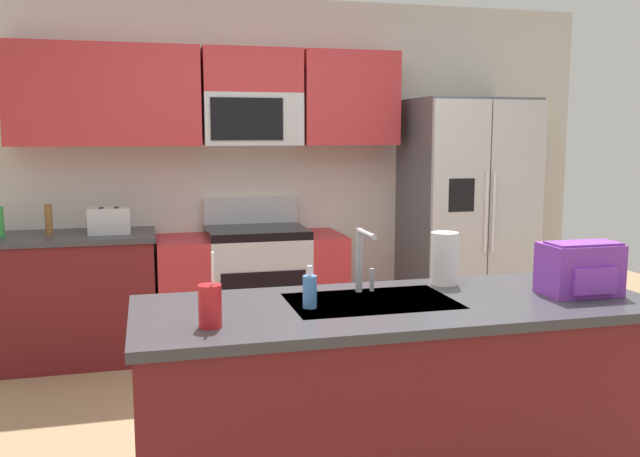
# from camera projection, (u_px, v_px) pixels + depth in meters

# --- Properties ---
(ground_plane) EXTENTS (9.00, 9.00, 0.00)m
(ground_plane) POSITION_uv_depth(u_px,v_px,m) (347.00, 450.00, 3.44)
(ground_plane) COLOR #997A56
(ground_plane) RESTS_ON ground
(kitchen_wall_unit) EXTENTS (5.20, 0.43, 2.60)m
(kitchen_wall_unit) POSITION_uv_depth(u_px,v_px,m) (252.00, 149.00, 5.20)
(kitchen_wall_unit) COLOR beige
(kitchen_wall_unit) RESTS_ON ground
(back_counter) EXTENTS (1.18, 0.63, 0.90)m
(back_counter) POSITION_uv_depth(u_px,v_px,m) (70.00, 298.00, 4.74)
(back_counter) COLOR maroon
(back_counter) RESTS_ON ground
(range_oven) EXTENTS (1.36, 0.61, 1.10)m
(range_oven) POSITION_uv_depth(u_px,v_px,m) (252.00, 289.00, 5.06)
(range_oven) COLOR #B7BABF
(range_oven) RESTS_ON ground
(refrigerator) EXTENTS (0.90, 0.76, 1.85)m
(refrigerator) POSITION_uv_depth(u_px,v_px,m) (466.00, 219.00, 5.34)
(refrigerator) COLOR #4C4F54
(refrigerator) RESTS_ON ground
(island_counter) EXTENTS (2.14, 0.80, 0.90)m
(island_counter) POSITION_uv_depth(u_px,v_px,m) (396.00, 406.00, 2.85)
(island_counter) COLOR maroon
(island_counter) RESTS_ON ground
(toaster) EXTENTS (0.28, 0.16, 0.18)m
(toaster) POSITION_uv_depth(u_px,v_px,m) (109.00, 221.00, 4.69)
(toaster) COLOR #B7BABF
(toaster) RESTS_ON back_counter
(pepper_mill) EXTENTS (0.05, 0.05, 0.21)m
(pepper_mill) POSITION_uv_depth(u_px,v_px,m) (49.00, 220.00, 4.64)
(pepper_mill) COLOR brown
(pepper_mill) RESTS_ON back_counter
(sink_faucet) EXTENTS (0.08, 0.21, 0.28)m
(sink_faucet) POSITION_uv_depth(u_px,v_px,m) (362.00, 255.00, 2.93)
(sink_faucet) COLOR #B7BABF
(sink_faucet) RESTS_ON island_counter
(drink_cup_red) EXTENTS (0.08, 0.08, 0.27)m
(drink_cup_red) POSITION_uv_depth(u_px,v_px,m) (210.00, 305.00, 2.42)
(drink_cup_red) COLOR red
(drink_cup_red) RESTS_ON island_counter
(soap_dispenser) EXTENTS (0.06, 0.06, 0.17)m
(soap_dispenser) POSITION_uv_depth(u_px,v_px,m) (310.00, 291.00, 2.69)
(soap_dispenser) COLOR #4C8CD8
(soap_dispenser) RESTS_ON island_counter
(paper_towel_roll) EXTENTS (0.12, 0.12, 0.24)m
(paper_towel_roll) POSITION_uv_depth(u_px,v_px,m) (444.00, 258.00, 3.11)
(paper_towel_roll) COLOR white
(paper_towel_roll) RESTS_ON island_counter
(backpack) EXTENTS (0.32, 0.22, 0.23)m
(backpack) POSITION_uv_depth(u_px,v_px,m) (580.00, 268.00, 2.91)
(backpack) COLOR purple
(backpack) RESTS_ON island_counter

